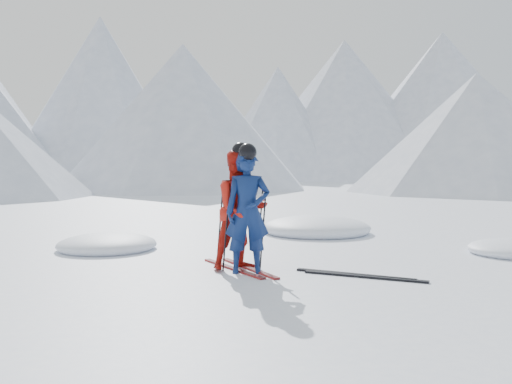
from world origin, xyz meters
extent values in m
plane|color=white|center=(0.00, 0.00, 0.00)|extent=(160.00, 160.00, 0.00)
cone|color=#B2BCD1|center=(-11.51, 40.48, 7.17)|extent=(23.96, 23.96, 14.35)
cone|color=#B2BCD1|center=(-5.08, 51.27, 5.96)|extent=(17.69, 17.69, 11.93)
cone|color=#B2BCD1|center=(4.51, 43.52, 5.42)|extent=(19.63, 19.63, 10.85)
cone|color=#B2BCD1|center=(11.74, 46.25, 7.07)|extent=(23.31, 23.31, 14.15)
cone|color=#B2BCD1|center=(21.49, 44.84, 7.44)|extent=(28.94, 28.94, 14.88)
cone|color=#B2BCD1|center=(12.00, 20.00, 3.25)|extent=(14.00, 14.00, 6.50)
cone|color=#B2BCD1|center=(-4.00, 26.00, 4.50)|extent=(16.00, 16.00, 9.00)
imported|color=#0D1F51|center=(-2.33, -0.60, 0.87)|extent=(0.65, 0.43, 1.74)
imported|color=#B8180E|center=(-2.41, -0.34, 0.88)|extent=(1.05, 0.96, 1.77)
cylinder|color=black|center=(-2.63, -0.45, 0.58)|extent=(0.12, 0.08, 1.16)
cylinder|color=black|center=(-2.08, -0.35, 0.58)|extent=(0.12, 0.07, 1.16)
cylinder|color=black|center=(-2.71, -0.09, 0.59)|extent=(0.12, 0.09, 1.18)
cylinder|color=black|center=(-2.11, -0.19, 0.59)|extent=(0.12, 0.08, 1.18)
cube|color=black|center=(-2.53, -0.34, 0.01)|extent=(0.81, 1.57, 0.03)
cube|color=black|center=(-2.29, -0.34, 0.01)|extent=(0.71, 1.61, 0.03)
cube|color=black|center=(-0.87, -0.97, 0.01)|extent=(1.48, 0.99, 0.03)
cube|color=black|center=(-0.77, -1.12, 0.01)|extent=(1.51, 0.94, 0.03)
ellipsoid|color=white|center=(-4.69, 1.76, 0.00)|extent=(1.79, 1.79, 0.39)
ellipsoid|color=white|center=(-0.40, 3.62, 0.00)|extent=(2.43, 2.43, 0.53)
camera|label=1|loc=(-3.01, -8.26, 1.56)|focal=38.00mm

